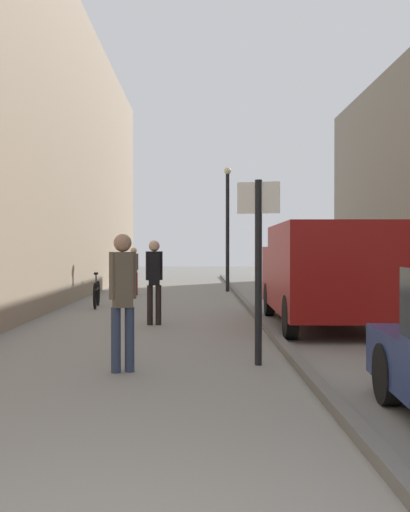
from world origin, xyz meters
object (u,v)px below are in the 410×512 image
Objects in this scene: pedestrian_far_crossing at (154,276)px; lamp_post at (228,220)px; pedestrian_main_foreground at (134,268)px; street_sign_post at (258,255)px; delivery_van at (323,271)px; bicycle_leaning at (97,294)px; pedestrian_mid_block at (123,292)px.

pedestrian_far_crossing is 10.32m from lamp_post.
lamp_post is at bearing 9.43° from pedestrian_main_foreground.
delivery_van is at bearing -98.49° from street_sign_post.
delivery_van reaches higher than bicycle_leaning.
delivery_van is at bearing -78.12° from pedestrian_main_foreground.
pedestrian_main_foreground is 0.31× the size of delivery_van.
delivery_van is 1.15× the size of lamp_post.
delivery_van is (3.64, 4.66, 0.10)m from pedestrian_mid_block.
pedestrian_far_crossing is at bearing -68.99° from bicycle_leaning.
pedestrian_main_foreground reaches higher than bicycle_leaning.
delivery_van is 10.40m from lamp_post.
pedestrian_far_crossing is 0.38× the size of lamp_post.
bicycle_leaning is (-0.57, -4.31, -0.59)m from pedestrian_main_foreground.
lamp_post is (3.40, 1.80, 1.75)m from pedestrian_main_foreground.
bicycle_leaning is (-3.97, -6.11, -2.34)m from lamp_post.
bicycle_leaning is (-5.48, 4.07, -0.78)m from delivery_van.
pedestrian_far_crossing is 4.77m from street_sign_post.
delivery_van is 4.58m from street_sign_post.
street_sign_post is 14.42m from lamp_post.
pedestrian_main_foreground is at bearing -152.07° from lamp_post.
pedestrian_mid_block is 5.92m from delivery_van.
bicycle_leaning is at bearing -116.04° from pedestrian_main_foreground.
pedestrian_far_crossing is at bearing -101.75° from lamp_post.
lamp_post is (2.13, 14.84, 1.67)m from pedestrian_mid_block.
delivery_van is 3.08× the size of bicycle_leaning.
lamp_post reaches higher than pedestrian_main_foreground.
lamp_post reaches higher than bicycle_leaning.
pedestrian_main_foreground is 13.10m from pedestrian_mid_block.
bicycle_leaning is (-1.89, 3.87, -0.67)m from pedestrian_far_crossing.
delivery_van is (3.59, -0.20, 0.11)m from pedestrian_far_crossing.
delivery_van is (4.91, -8.37, 0.19)m from pedestrian_main_foreground.
bicycle_leaning is at bearing 144.69° from delivery_van.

